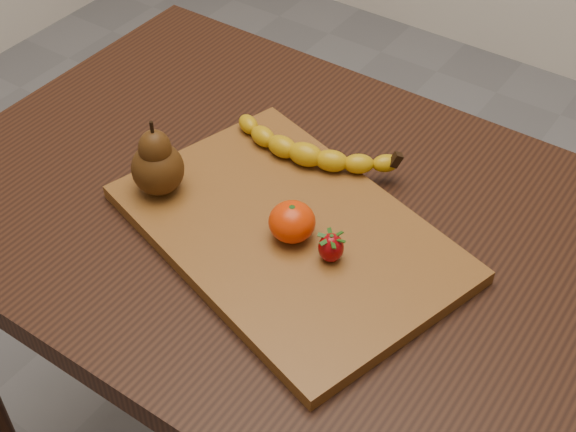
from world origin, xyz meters
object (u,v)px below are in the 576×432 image
Objects in this scene: table at (284,257)px; mandarin at (292,222)px; pear at (156,157)px; cutting_board at (288,232)px.

mandarin reaches higher than table.
pear is (-0.15, -0.08, 0.17)m from table.
table is at bearing 147.24° from cutting_board.
mandarin is (0.20, 0.03, -0.03)m from pear.
mandarin reaches higher than cutting_board.
mandarin is (0.01, -0.01, 0.04)m from cutting_board.
cutting_board is 7.38× the size of mandarin.
pear is at bearing -152.34° from cutting_board.
cutting_board is 0.20m from pear.
pear reaches higher than table.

